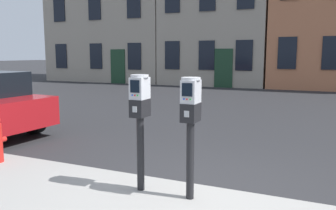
% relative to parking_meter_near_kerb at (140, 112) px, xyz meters
% --- Properties ---
extents(ground_plane, '(160.00, 160.00, 0.00)m').
position_rel_parking_meter_near_kerb_xyz_m(ground_plane, '(0.68, 0.26, -1.12)').
color(ground_plane, '#28282B').
extents(parking_meter_near_kerb, '(0.22, 0.25, 1.42)m').
position_rel_parking_meter_near_kerb_xyz_m(parking_meter_near_kerb, '(0.00, 0.00, 0.00)').
color(parking_meter_near_kerb, black).
rests_on(parking_meter_near_kerb, sidewalk_slab).
extents(parking_meter_twin_adjacent, '(0.22, 0.25, 1.41)m').
position_rel_parking_meter_near_kerb_xyz_m(parking_meter_twin_adjacent, '(0.65, -0.00, -0.01)').
color(parking_meter_twin_adjacent, black).
rests_on(parking_meter_twin_adjacent, sidewalk_slab).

